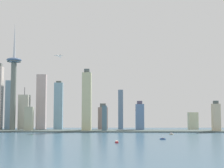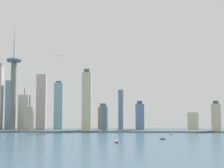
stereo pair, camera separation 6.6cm
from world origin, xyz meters
name	(u,v)px [view 2 (the right image)]	position (x,y,z in m)	size (l,w,h in m)	color
waterfront_pier	(101,131)	(0.00, 544.04, 1.40)	(733.74, 73.29, 2.80)	#485653
observation_tower	(14,79)	(-237.24, 571.26, 138.08)	(39.76, 39.76, 293.65)	slate
skyscraper_0	(24,112)	(-215.79, 602.87, 48.47)	(27.38, 26.49, 118.51)	beige
skyscraper_1	(140,117)	(101.62, 580.56, 37.04)	(22.14, 27.30, 79.21)	#5779A6
skyscraper_2	(41,102)	(-177.25, 640.55, 78.76)	(27.37, 17.53, 157.51)	beige
skyscraper_3	(121,109)	(51.29, 637.24, 56.41)	(13.97, 12.17, 112.82)	slate
skyscraper_4	(87,101)	(-37.13, 544.79, 77.53)	(23.10, 24.64, 161.16)	beige
skyscraper_5	(29,119)	(-185.78, 542.43, 31.64)	(21.96, 12.37, 88.15)	#ABAE93
skyscraper_7	(10,105)	(-261.44, 620.64, 68.93)	(20.60, 27.71, 137.85)	#7598AB
skyscraper_9	(193,121)	(253.50, 622.71, 24.30)	(26.01, 21.21, 48.59)	beige
skyscraper_10	(104,119)	(9.04, 537.91, 33.09)	(12.06, 15.60, 66.18)	slate
skyscraper_11	(216,117)	(289.82, 530.27, 36.70)	(18.52, 19.36, 78.15)	beige
skyscraper_12	(103,118)	(0.84, 631.37, 33.48)	(27.35, 17.53, 73.41)	gray
skyscraper_13	(58,106)	(-120.95, 603.55, 66.14)	(23.49, 15.63, 135.34)	#80AABF
boat_2	(171,134)	(162.75, 442.90, 1.51)	(9.44, 7.36, 4.20)	beige
boat_3	(117,142)	(40.49, 261.02, 1.39)	(5.43, 16.44, 3.68)	#A7242F
boat_4	(163,139)	(126.31, 323.69, 1.34)	(10.61, 4.02, 8.89)	navy
channel_buoy_0	(32,135)	(-139.25, 399.07, 1.13)	(1.12, 1.12, 2.27)	green
airplane	(59,56)	(-113.27, 554.46, 197.77)	(24.36, 26.41, 7.88)	silver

